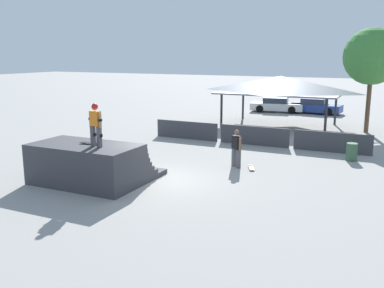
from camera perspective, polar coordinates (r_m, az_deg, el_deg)
The scene contains 12 objects.
ground_plane at distance 17.25m, azimuth -4.51°, elevation -4.98°, with size 160.00×160.00×0.00m, color gray.
quarter_pipe_ramp at distance 17.37m, azimuth -13.41°, elevation -2.69°, with size 4.26×3.80×1.59m.
skater_on_deck at distance 16.28m, azimuth -12.75°, elevation 2.89°, with size 0.71×0.29×1.63m.
skateboard_on_deck at distance 16.92m, azimuth -13.36°, elevation 0.16°, with size 0.85×0.28×0.09m.
bystander_walking at distance 19.19m, azimuth 5.94°, elevation -0.34°, with size 0.61×0.50×1.71m.
skateboard_on_ground at distance 19.18m, azimuth 7.90°, elevation -3.13°, with size 0.52×0.84×0.09m.
barrier_fence at distance 24.10m, azimuth 8.27°, elevation 1.10°, with size 12.34×0.12×1.05m.
pavilion_shelter at distance 30.48m, azimuth 11.74°, elevation 7.73°, with size 8.17×5.39×3.50m.
tree_beside_pavilion at distance 29.58m, azimuth 22.90°, elevation 10.68°, with size 3.57×3.57×6.63m.
trash_bin at distance 21.74m, azimuth 20.51°, elevation -1.00°, with size 0.52×0.52×0.85m, color #385B3D.
parked_car_white at distance 38.20m, azimuth 11.20°, elevation 5.11°, with size 4.64×2.19×1.27m.
parked_car_blue at distance 38.07m, azimuth 16.09°, elevation 4.84°, with size 4.44×2.11×1.27m.
Camera 1 is at (8.31, -14.27, 5.02)m, focal length 40.00 mm.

